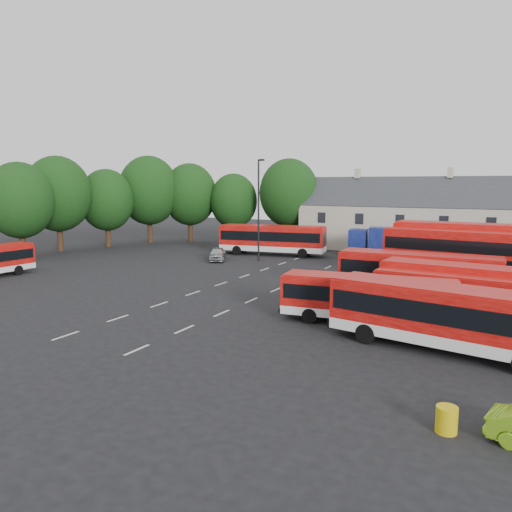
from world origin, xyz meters
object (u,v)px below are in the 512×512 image
Objects in this scene: bus_row_a at (447,313)px; box_truck at (385,241)px; bus_dd_south at (454,254)px; grit_bin at (447,420)px; lamppost at (259,207)px; silver_car at (217,254)px.

bus_row_a is 32.10m from box_truck.
box_truck is at bearing 129.65° from bus_dd_south.
lamppost reaches higher than grit_bin.
lamppost is at bearing 127.10° from grit_bin.
bus_dd_south is (-1.62, 17.24, 0.62)m from bus_row_a.
bus_row_a is at bearing -78.25° from bus_dd_south.
bus_dd_south is at bearing -33.72° from silver_car.
bus_dd_south is 2.72× the size of silver_car.
bus_dd_south reaches higher than grit_bin.
silver_car is 4.62× the size of grit_bin.
bus_dd_south is 1.41× the size of box_truck.
box_truck reaches higher than silver_car.
grit_bin is (2.72, -25.70, -2.12)m from bus_dd_south.
bus_row_a is 1.05× the size of bus_dd_south.
bus_dd_south is 20.58m from lamppost.
silver_car is (-15.38, -10.67, -1.18)m from box_truck.
bus_row_a reaches higher than silver_car.
silver_car is 6.72m from lamppost.
grit_bin is at bearing -72.85° from bus_row_a.
silver_car is at bearing 152.12° from bus_row_a.
grit_bin is (1.10, -8.46, -1.51)m from bus_row_a.
lamppost reaches higher than bus_row_a.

